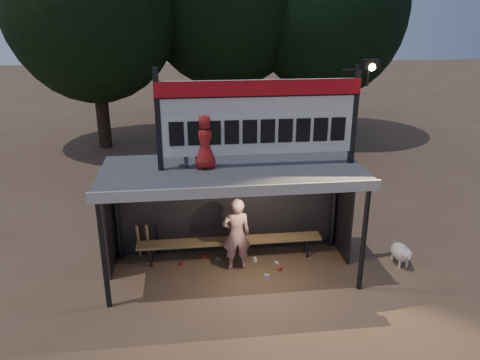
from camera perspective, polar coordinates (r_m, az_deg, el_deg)
name	(u,v)px	position (r m, az deg, el deg)	size (l,w,h in m)	color
ground	(233,272)	(9.96, -0.88, -11.16)	(80.00, 80.00, 0.00)	brown
player	(237,234)	(9.72, -0.43, -6.65)	(0.58, 0.38, 1.59)	silver
child_a	(186,136)	(8.96, -6.60, 5.30)	(0.57, 0.44, 1.16)	slate
child_b	(205,142)	(8.79, -4.30, 4.69)	(0.51, 0.33, 1.04)	#B11F1B
dugout_shelter	(231,186)	(9.36, -1.10, -0.69)	(5.10, 2.08, 2.32)	#414144
scoreboard_assembly	(262,115)	(8.77, 2.67, 7.94)	(4.10, 0.27, 1.99)	black
bench	(230,241)	(10.22, -1.23, -7.49)	(4.00, 0.35, 0.48)	olive
tree_right	(330,8)	(19.85, 10.90, 19.89)	(6.08, 6.08, 8.72)	#312216
dog	(401,253)	(10.68, 19.07, -8.37)	(0.36, 0.81, 0.49)	beige
bats	(148,240)	(10.46, -11.18, -7.24)	(0.48, 0.32, 0.84)	olive
litter	(240,264)	(10.18, 0.04, -10.15)	(2.12, 1.10, 0.08)	red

